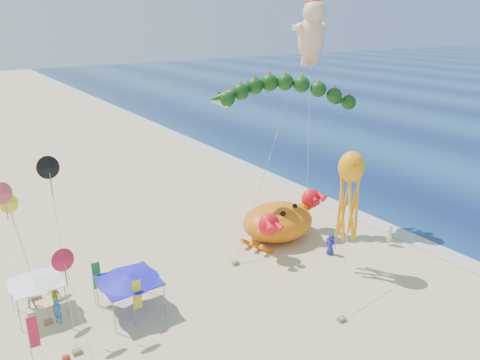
% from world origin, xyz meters
% --- Properties ---
extents(ground, '(320.00, 320.00, 0.00)m').
position_xyz_m(ground, '(0.00, 0.00, 0.00)').
color(ground, '#D1B784').
rests_on(ground, ground).
extents(foam_strip, '(320.00, 320.00, 0.00)m').
position_xyz_m(foam_strip, '(12.00, 0.00, 0.01)').
color(foam_strip, silver).
rests_on(foam_strip, ground).
extents(crab_inflatable, '(8.50, 6.97, 3.72)m').
position_xyz_m(crab_inflatable, '(2.67, 3.06, 1.64)').
color(crab_inflatable, orange).
rests_on(crab_inflatable, ground).
extents(dragon_kite, '(13.73, 6.78, 13.06)m').
position_xyz_m(dragon_kite, '(4.46, 4.88, 11.69)').
color(dragon_kite, '#0E360F').
rests_on(dragon_kite, ground).
extents(cherub_kite, '(2.44, 2.16, 19.38)m').
position_xyz_m(cherub_kite, '(7.39, 5.27, 16.84)').
color(cherub_kite, '#FCC09A').
rests_on(cherub_kite, ground).
extents(octopus_kite, '(6.11, 5.67, 9.12)m').
position_xyz_m(octopus_kite, '(3.63, -3.60, 6.37)').
color(octopus_kite, orange).
rests_on(octopus_kite, ground).
extents(canopy_blue, '(3.83, 3.83, 2.71)m').
position_xyz_m(canopy_blue, '(-11.70, 0.12, 2.44)').
color(canopy_blue, gray).
rests_on(canopy_blue, ground).
extents(canopy_white, '(3.26, 3.26, 2.71)m').
position_xyz_m(canopy_white, '(-16.61, 3.15, 2.44)').
color(canopy_white, gray).
rests_on(canopy_white, ground).
extents(feather_flags, '(9.41, 3.85, 3.20)m').
position_xyz_m(feather_flags, '(-15.88, -0.14, 2.01)').
color(feather_flags, gray).
rests_on(feather_flags, ground).
extents(beachgoers, '(30.00, 13.05, 1.86)m').
position_xyz_m(beachgoers, '(-11.75, 2.26, 0.88)').
color(beachgoers, white).
rests_on(beachgoers, ground).
extents(small_kites, '(3.58, 11.21, 10.73)m').
position_xyz_m(small_kites, '(-16.23, 2.56, 6.67)').
color(small_kites, black).
rests_on(small_kites, ground).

